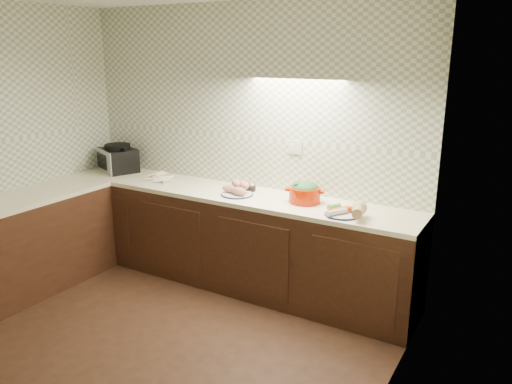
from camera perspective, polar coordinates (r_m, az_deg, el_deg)
The scene contains 8 objects.
room at distance 3.38m, azimuth -17.79°, elevation 6.05°, with size 3.60×3.60×2.60m.
counter at distance 4.62m, azimuth -16.03°, elevation -6.52°, with size 3.60×3.60×0.90m.
toaster_oven at distance 5.60m, azimuth -15.52°, elevation 3.69°, with size 0.51×0.46×0.30m.
parsnip_pile at distance 5.17m, azimuth -10.57°, elevation 1.75°, with size 0.34×0.25×0.07m.
sweet_potato_plate at distance 4.52m, azimuth -2.10°, elevation 0.30°, with size 0.30×0.29×0.13m.
onion_bowl at distance 4.65m, azimuth -0.85°, elevation 0.58°, with size 0.13×0.13×0.10m.
dutch_oven at distance 4.30m, azimuth 5.59°, elevation -0.01°, with size 0.34×0.33×0.19m.
veg_plate at distance 4.01m, azimuth 10.67°, elevation -2.05°, with size 0.35×0.31×0.13m.
Camera 1 is at (2.49, -2.22, 2.15)m, focal length 35.00 mm.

